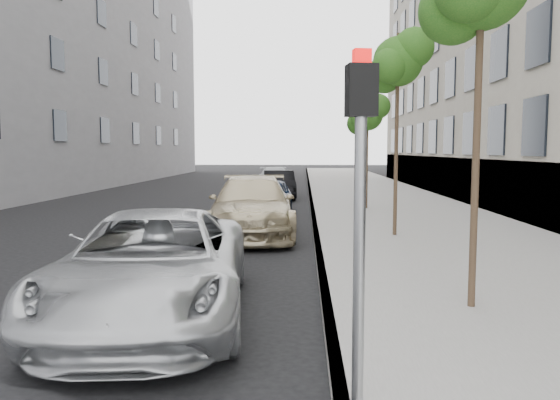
# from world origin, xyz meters

# --- Properties ---
(ground) EXTENTS (160.00, 160.00, 0.00)m
(ground) POSITION_xyz_m (0.00, 0.00, 0.00)
(ground) COLOR black
(ground) RESTS_ON ground
(sidewalk) EXTENTS (6.40, 72.00, 0.14)m
(sidewalk) POSITION_xyz_m (4.30, 24.00, 0.07)
(sidewalk) COLOR gray
(sidewalk) RESTS_ON ground
(curb) EXTENTS (0.15, 72.00, 0.14)m
(curb) POSITION_xyz_m (1.18, 24.00, 0.07)
(curb) COLOR #9E9B93
(curb) RESTS_ON ground
(tree_mid) EXTENTS (1.62, 1.42, 5.22)m
(tree_mid) POSITION_xyz_m (3.23, 8.00, 4.55)
(tree_mid) COLOR #38281C
(tree_mid) RESTS_ON sidewalk
(tree_far) EXTENTS (1.56, 1.36, 4.26)m
(tree_far) POSITION_xyz_m (3.23, 14.50, 3.63)
(tree_far) COLOR #38281C
(tree_far) RESTS_ON sidewalk
(signal_pole) EXTENTS (0.27, 0.22, 3.00)m
(signal_pole) POSITION_xyz_m (1.30, -1.60, 2.02)
(signal_pole) COLOR #939699
(signal_pole) RESTS_ON sidewalk
(minivan) EXTENTS (2.96, 5.53, 1.48)m
(minivan) POSITION_xyz_m (-1.23, 1.22, 0.74)
(minivan) COLOR #BCBEC1
(minivan) RESTS_ON ground
(suv) EXTENTS (2.60, 5.64, 1.60)m
(suv) POSITION_xyz_m (-0.57, 8.62, 0.80)
(suv) COLOR tan
(suv) RESTS_ON ground
(sedan_blue) EXTENTS (1.69, 3.80, 1.27)m
(sedan_blue) POSITION_xyz_m (-0.42, 13.98, 0.64)
(sedan_blue) COLOR #101E38
(sedan_blue) RESTS_ON ground
(sedan_black) EXTENTS (1.79, 4.20, 1.35)m
(sedan_black) POSITION_xyz_m (-0.35, 20.00, 0.67)
(sedan_black) COLOR black
(sedan_black) RESTS_ON ground
(sedan_rear) EXTENTS (2.34, 4.79, 1.34)m
(sedan_rear) POSITION_xyz_m (-0.81, 24.96, 0.67)
(sedan_rear) COLOR #9B9EA2
(sedan_rear) RESTS_ON ground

